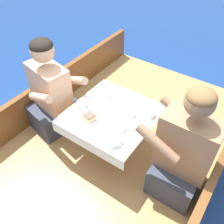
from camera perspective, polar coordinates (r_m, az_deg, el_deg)
ground_plane at (r=2.65m, az=-1.23°, el=-14.33°), size 60.00×60.00×0.00m
boat_deck at (r=2.50m, az=-1.29°, el=-12.11°), size 1.87×3.30×0.35m
gunwale_port at (r=2.70m, az=-17.13°, el=1.93°), size 0.06×3.30×0.37m
gunwale_starboard at (r=2.04m, az=20.61°, el=-17.34°), size 0.06×3.30×0.37m
cockpit_table at (r=2.12m, az=-0.00°, el=-1.36°), size 0.70×0.71×0.44m
person_port at (r=2.43m, az=-13.59°, el=3.72°), size 0.58×0.52×0.96m
person_starboard at (r=1.93m, az=15.94°, el=-9.17°), size 0.52×0.44×1.00m
plate_sandwich at (r=2.04m, az=-5.18°, el=-1.70°), size 0.22×0.22×0.01m
plate_bread at (r=2.15m, az=0.41°, el=1.41°), size 0.19×0.19×0.01m
sandwich at (r=2.02m, az=-5.23°, el=-1.14°), size 0.11×0.11×0.05m
bowl_port_near at (r=1.85m, az=0.44°, el=-6.49°), size 0.13×0.13×0.04m
bowl_starboard_near at (r=2.26m, az=-1.20°, el=4.38°), size 0.14×0.14×0.04m
bowl_center_far at (r=1.96m, az=1.65°, el=-2.94°), size 0.13×0.13×0.04m
bowl_port_far at (r=2.08m, az=8.43°, el=-0.30°), size 0.11×0.11×0.04m
coffee_cup_port at (r=1.97m, az=6.54°, el=-2.64°), size 0.10×0.07×0.06m
coffee_cup_starboard at (r=2.16m, az=-6.51°, el=2.02°), size 0.10×0.08×0.05m
coffee_cup_center at (r=2.06m, az=4.43°, el=-0.08°), size 0.09×0.06×0.06m
utensil_spoon_center at (r=2.18m, az=-4.03°, el=1.86°), size 0.16×0.09×0.01m
utensil_knife_starboard at (r=2.18m, az=5.04°, el=1.81°), size 0.06×0.17×0.00m
utensil_fork_starboard at (r=1.96m, az=-1.22°, el=-3.85°), size 0.12×0.15×0.00m
utensil_knife_port at (r=2.05m, az=1.67°, el=-1.28°), size 0.10×0.15×0.00m
utensil_spoon_port at (r=2.01m, az=-0.60°, el=-2.46°), size 0.10×0.15×0.01m
utensil_spoon_starboard at (r=2.13m, az=-2.10°, el=0.72°), size 0.16×0.08×0.01m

